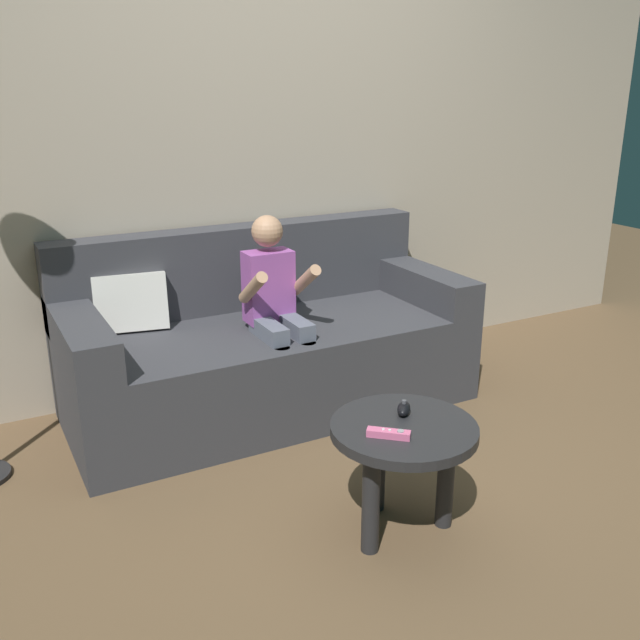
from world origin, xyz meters
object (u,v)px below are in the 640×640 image
Objects in this scene: person_seated_on_couch at (277,307)px; couch at (265,346)px; game_remote_pink_near_edge at (389,434)px; coffee_table at (402,446)px; nunchuk_black at (404,409)px.

couch is at bearing 85.21° from person_seated_on_couch.
person_seated_on_couch is 7.29× the size of game_remote_pink_near_edge.
game_remote_pink_near_edge is at bearing -94.95° from couch.
game_remote_pink_near_edge reaches higher than coffee_table.
game_remote_pink_near_edge is 1.34× the size of nunchuk_black.
person_seated_on_couch is at bearing -94.79° from couch.
coffee_table is at bearing -89.86° from person_seated_on_couch.
game_remote_pink_near_edge is (-0.09, -1.04, -0.12)m from person_seated_on_couch.
coffee_table is 3.84× the size of game_remote_pink_near_edge.
nunchuk_black is (0.14, 0.11, 0.01)m from game_remote_pink_near_edge.
couch is 1.16m from coffee_table.
nunchuk_black reaches higher than game_remote_pink_near_edge.
person_seated_on_couch is at bearing 92.86° from nunchuk_black.
person_seated_on_couch reaches higher than couch.
nunchuk_black is at bearing -87.14° from person_seated_on_couch.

